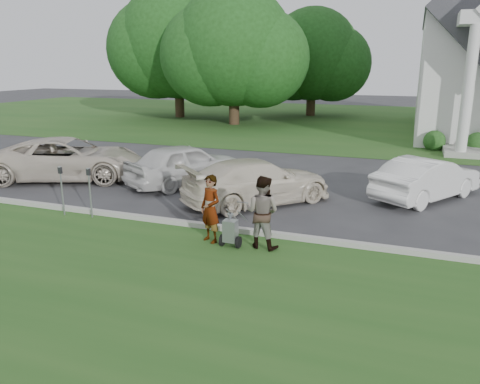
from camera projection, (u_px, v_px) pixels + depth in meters
The scene contains 16 objects.
ground at pixel (220, 238), 11.90m from camera, with size 120.00×120.00×0.00m, color #333335.
grass_strip at pixel (161, 290), 9.18m from camera, with size 80.00×7.00×0.01m, color #234F1B.
church_lawn at pixel (353, 121), 36.34m from camera, with size 80.00×30.00×0.01m, color #234F1B.
curb at pixel (228, 229), 12.38m from camera, with size 80.00×0.18×0.15m, color #9E9E93.
tree_left at pixel (234, 52), 33.12m from camera, with size 10.63×8.40×9.71m.
tree_far at pixel (178, 46), 37.68m from camera, with size 11.64×9.20×10.73m.
tree_back at pixel (312, 59), 39.13m from camera, with size 9.61×7.60×8.89m.
striping_cart at pixel (231, 231), 11.25m from camera, with size 0.50×0.99×0.91m.
person_left at pixel (210, 209), 11.45m from camera, with size 0.62×0.41×1.69m, color #999999.
person_right at pixel (262, 213), 11.09m from camera, with size 0.86×0.67×1.77m, color #999999.
parking_meter_near at pixel (90, 187), 13.27m from camera, with size 0.11×0.10×1.47m.
parking_meter_far at pixel (62, 185), 13.47m from camera, with size 0.11×0.10×1.47m.
car_a at pixel (68, 159), 17.84m from camera, with size 2.64×5.73×1.59m, color beige.
car_b at pixel (185, 164), 17.07m from camera, with size 1.80×4.48×1.53m, color silver.
car_c at pixel (257, 182), 14.74m from camera, with size 1.99×4.89×1.42m, color beige.
car_d at pixel (427, 179), 15.19m from camera, with size 1.47×4.21×1.39m, color white.
Camera 1 is at (4.34, -10.30, 4.28)m, focal length 35.00 mm.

